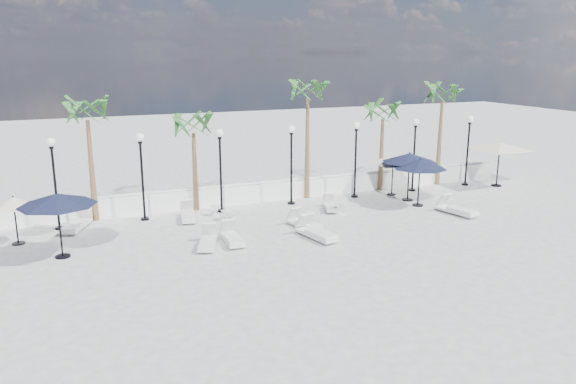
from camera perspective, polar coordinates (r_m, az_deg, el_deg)
name	(u,v)px	position (r m, az deg, el deg)	size (l,w,h in m)	color
ground	(357,245)	(21.74, 7.02, -5.36)	(100.00, 100.00, 0.00)	gray
balustrade	(284,190)	(28.10, -0.46, 0.19)	(26.00, 0.30, 1.01)	white
lamppost_0	(54,171)	(24.75, -22.70, 2.01)	(0.36, 0.36, 3.84)	black
lamppost_1	(141,164)	(24.95, -14.66, 2.73)	(0.36, 0.36, 3.84)	black
lamppost_2	(220,159)	(25.64, -6.90, 3.38)	(0.36, 0.36, 3.84)	black
lamppost_3	(291,154)	(26.78, 0.34, 3.93)	(0.36, 0.36, 3.84)	black
lamppost_4	(356,149)	(28.30, 6.90, 4.38)	(0.36, 0.36, 3.84)	black
lamppost_5	(415,145)	(30.15, 12.74, 4.72)	(0.36, 0.36, 3.84)	black
lamppost_6	(468,141)	(32.28, 17.85, 4.98)	(0.36, 0.36, 3.84)	black
palm_0	(87,117)	(25.27, -19.73, 7.20)	(2.60, 2.60, 5.50)	brown
palm_1	(193,130)	(25.97, -9.60, 6.24)	(2.60, 2.60, 4.70)	brown
palm_2	(308,96)	(27.66, 2.02, 9.72)	(2.60, 2.60, 6.10)	brown
palm_3	(383,116)	(29.80, 9.61, 7.59)	(2.60, 2.60, 4.90)	brown
palm_4	(442,99)	(31.84, 15.41, 9.10)	(2.60, 2.60, 5.70)	brown
lounger_0	(208,241)	(21.53, -8.14, -4.93)	(1.19, 1.95, 0.70)	beige
lounger_1	(232,237)	(21.85, -5.70, -4.57)	(0.73, 1.91, 0.70)	beige
lounger_2	(77,224)	(24.94, -20.69, -3.03)	(1.40, 2.12, 0.76)	beige
lounger_3	(188,215)	(25.08, -10.14, -2.28)	(0.90, 1.95, 0.70)	beige
lounger_4	(316,232)	(22.26, 2.90, -4.10)	(1.10, 2.17, 0.78)	beige
lounger_5	(304,223)	(23.56, 1.67, -3.13)	(1.05, 1.93, 0.69)	beige
lounger_6	(330,206)	(26.32, 4.30, -1.39)	(1.03, 1.73, 0.62)	beige
lounger_7	(457,209)	(26.64, 16.77, -1.67)	(1.08, 2.09, 0.75)	beige
side_table_0	(226,214)	(24.78, -6.31, -2.27)	(0.45, 0.45, 0.44)	beige
side_table_1	(216,210)	(25.54, -7.37, -1.79)	(0.46, 0.46, 0.45)	beige
side_table_2	(340,207)	(25.59, 5.35, -1.55)	(0.58, 0.58, 0.56)	beige
parasol_navy_left	(57,200)	(21.30, -22.41, -0.73)	(2.75, 2.75, 2.43)	black
parasol_navy_mid	(420,164)	(27.28, 13.27, 2.75)	(2.58, 2.58, 2.31)	black
parasol_navy_right	(410,158)	(28.17, 12.25, 3.39)	(2.72, 2.72, 2.44)	black
parasol_cream_sq_a	(393,157)	(29.18, 10.64, 3.48)	(4.33, 4.33, 2.13)	black
parasol_cream_sq_b	(500,143)	(32.64, 20.75, 4.69)	(5.20, 5.20, 2.61)	black
parasol_cream_small	(14,203)	(23.62, -26.11, -0.99)	(1.56, 1.56, 1.92)	black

